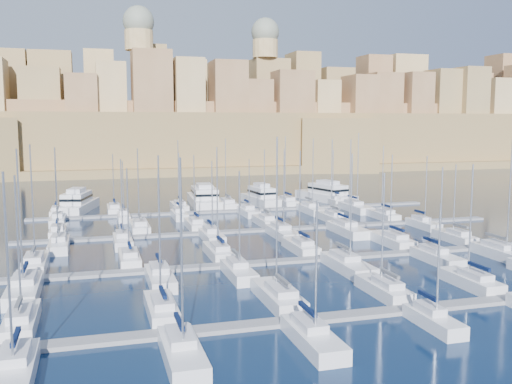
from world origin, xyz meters
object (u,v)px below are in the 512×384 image
object	(u,v)px
sailboat_0	(21,321)
motor_yacht_c	(261,197)
sailboat_4	(471,281)
motor_yacht_d	(326,194)
motor_yacht_b	(204,198)
sailboat_2	(278,296)
motor_yacht_a	(78,203)

from	to	relation	value
sailboat_0	motor_yacht_c	bearing A→B (deg)	58.09
sailboat_4	motor_yacht_d	bearing A→B (deg)	80.02
motor_yacht_b	motor_yacht_d	xyz separation A→B (m)	(29.16, -0.79, 0.00)
sailboat_0	sailboat_2	size ratio (longest dim) A/B	0.82
sailboat_4	motor_yacht_a	world-z (taller)	sailboat_4
motor_yacht_b	motor_yacht_a	bearing A→B (deg)	-177.42
motor_yacht_c	motor_yacht_d	distance (m)	16.74
sailboat_0	motor_yacht_d	bearing A→B (deg)	49.82
sailboat_2	motor_yacht_d	distance (m)	78.22
sailboat_0	motor_yacht_d	size ratio (longest dim) A/B	0.78
motor_yacht_a	motor_yacht_c	distance (m)	39.58
sailboat_0	motor_yacht_c	distance (m)	81.17
sailboat_0	motor_yacht_b	world-z (taller)	sailboat_0
sailboat_0	motor_yacht_b	size ratio (longest dim) A/B	0.73
sailboat_2	motor_yacht_d	bearing A→B (deg)	63.39
motor_yacht_b	sailboat_0	bearing A→B (deg)	-113.09
sailboat_0	motor_yacht_c	world-z (taller)	sailboat_0
motor_yacht_d	sailboat_2	bearing A→B (deg)	-116.61
motor_yacht_a	motor_yacht_d	bearing A→B (deg)	0.44
sailboat_2	sailboat_4	xyz separation A→B (m)	(22.62, -0.63, -0.04)
sailboat_2	motor_yacht_a	world-z (taller)	sailboat_2
motor_yacht_b	sailboat_4	bearing A→B (deg)	-76.79
sailboat_2	motor_yacht_a	xyz separation A→B (m)	(-21.18, 69.50, 0.95)
motor_yacht_a	motor_yacht_b	xyz separation A→B (m)	(27.06, 1.22, -0.00)
sailboat_2	motor_yacht_b	bearing A→B (deg)	85.25
sailboat_0	sailboat_4	size ratio (longest dim) A/B	1.00
motor_yacht_a	motor_yacht_c	size ratio (longest dim) A/B	1.19
sailboat_0	motor_yacht_b	bearing A→B (deg)	66.91
motor_yacht_d	sailboat_0	bearing A→B (deg)	-130.18
sailboat_0	sailboat_2	bearing A→B (deg)	1.39
sailboat_4	motor_yacht_b	bearing A→B (deg)	103.21
sailboat_4	motor_yacht_c	world-z (taller)	sailboat_4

